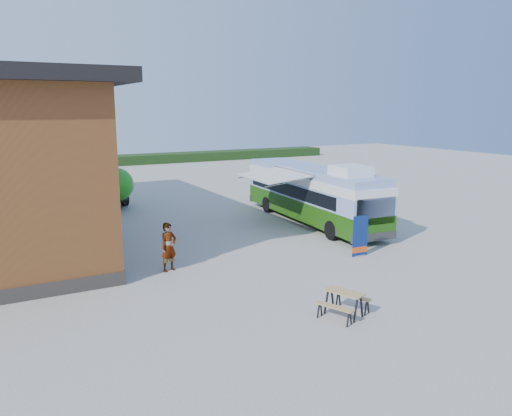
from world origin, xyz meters
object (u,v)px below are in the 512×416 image
person_a (169,247)px  banner (360,240)px  picnic_table (344,297)px  person_b (86,202)px  slurry_tanker (104,181)px  bus (312,192)px

person_a → banner: bearing=-32.9°
picnic_table → person_b: person_b is taller
slurry_tanker → person_b: bearing=-121.5°
banner → person_a: person_a is taller
bus → picnic_table: size_ratio=6.73×
bus → banner: bus is taller
person_a → person_b: size_ratio=1.01×
bus → slurry_tanker: bearing=133.3°
bus → slurry_tanker: bus is taller
picnic_table → person_b: size_ratio=0.91×
slurry_tanker → bus: bearing=-57.6°
banner → person_b: (-8.83, 13.06, 0.22)m
person_b → picnic_table: bearing=45.8°
person_b → slurry_tanker: slurry_tanker is taller
person_a → slurry_tanker: bearing=68.6°
bus → banner: (-1.86, -6.28, -0.94)m
picnic_table → slurry_tanker: slurry_tanker is taller
person_b → slurry_tanker: size_ratio=0.27×
bus → picnic_table: 12.61m
banner → slurry_tanker: size_ratio=0.25×
picnic_table → bus: bearing=37.4°
bus → person_b: bearing=151.5°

